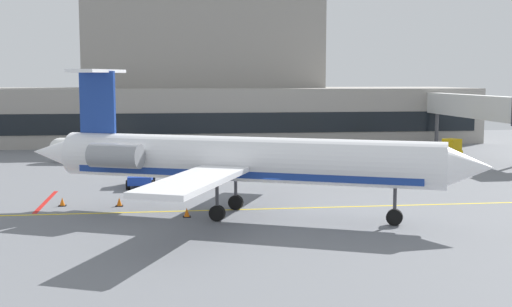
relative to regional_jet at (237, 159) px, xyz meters
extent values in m
cube|color=slate|center=(2.49, -1.03, -3.39)|extent=(120.00, 120.00, 0.10)
cube|color=yellow|center=(2.49, 1.82, -3.34)|extent=(108.00, 0.24, 0.01)
cube|color=red|center=(-11.97, 6.17, -3.34)|extent=(0.30, 8.00, 0.01)
cube|color=gray|center=(1.31, 46.74, 0.04)|extent=(66.47, 15.54, 6.77)
cube|color=gray|center=(0.83, 50.63, 9.91)|extent=(30.43, 10.88, 12.97)
cube|color=black|center=(1.31, 38.92, -0.53)|extent=(63.81, 0.12, 2.39)
cube|color=silver|center=(27.81, 28.44, 1.73)|extent=(1.40, 21.06, 2.40)
cylinder|color=#4C4C51|center=(27.81, 37.47, -1.41)|extent=(0.44, 0.44, 3.87)
cylinder|color=white|center=(0.43, -0.19, 0.03)|extent=(21.73, 11.53, 2.61)
cube|color=navy|center=(0.43, -0.19, -0.69)|extent=(19.56, 10.38, 0.47)
cone|color=white|center=(11.61, -5.13, 0.03)|extent=(3.66, 3.50, 2.56)
cone|color=white|center=(-10.98, 4.85, 0.03)|extent=(4.00, 3.40, 2.22)
cube|color=white|center=(2.22, 5.69, -0.36)|extent=(6.45, 9.90, 0.28)
cube|color=white|center=(-2.71, -5.47, -0.36)|extent=(6.45, 9.90, 0.28)
cylinder|color=gray|center=(-5.35, 4.62, 0.23)|extent=(3.45, 2.58, 1.44)
cylinder|color=gray|center=(-7.02, 0.85, 0.23)|extent=(3.45, 2.58, 1.44)
cube|color=navy|center=(-8.25, 3.65, 3.24)|extent=(2.25, 1.17, 3.80)
cube|color=white|center=(-8.25, 3.65, 5.13)|extent=(3.36, 4.56, 0.20)
cylinder|color=#3F3F44|center=(8.29, -3.67, -1.86)|extent=(0.20, 0.20, 1.62)
cylinder|color=black|center=(8.29, -3.67, -2.89)|extent=(0.96, 0.68, 0.90)
cylinder|color=#3F3F44|center=(0.09, 1.82, -1.86)|extent=(0.20, 0.20, 1.62)
cylinder|color=black|center=(0.09, 1.82, -2.89)|extent=(0.96, 0.68, 0.90)
cylinder|color=#3F3F44|center=(-1.29, -1.29, -1.86)|extent=(0.20, 0.20, 1.62)
cylinder|color=black|center=(-1.29, -1.29, -2.89)|extent=(0.96, 0.68, 0.90)
cube|color=#19389E|center=(-6.03, 11.41, -2.69)|extent=(1.79, 3.76, 0.60)
cube|color=navy|center=(-6.00, 12.46, -1.82)|extent=(1.56, 1.53, 1.13)
cylinder|color=black|center=(-6.84, 12.74, -2.99)|extent=(0.30, 0.71, 0.70)
cylinder|color=black|center=(-5.15, 12.69, -2.99)|extent=(0.30, 0.71, 0.70)
cylinder|color=black|center=(-6.91, 10.14, -2.99)|extent=(0.30, 0.71, 0.70)
cylinder|color=black|center=(-5.21, 10.09, -2.99)|extent=(0.30, 0.71, 0.70)
cube|color=#E5B20C|center=(15.86, 15.45, -2.75)|extent=(3.50, 1.81, 0.47)
cube|color=#C3970A|center=(16.82, 15.50, -2.05)|extent=(1.44, 1.55, 0.93)
cylinder|color=black|center=(17.02, 16.34, -2.99)|extent=(0.71, 0.31, 0.70)
cylinder|color=black|center=(17.09, 14.68, -2.99)|extent=(0.71, 0.31, 0.70)
cylinder|color=black|center=(14.62, 16.23, -2.99)|extent=(0.71, 0.31, 0.70)
cylinder|color=black|center=(14.69, 14.57, -2.99)|extent=(0.71, 0.31, 0.70)
cube|color=#E5B20C|center=(23.09, 24.28, -2.66)|extent=(2.93, 3.73, 0.66)
cube|color=#C3970A|center=(23.53, 23.43, -1.77)|extent=(1.86, 1.85, 1.12)
cylinder|color=black|center=(24.33, 23.58, -2.99)|extent=(0.57, 0.75, 0.70)
cylinder|color=black|center=(22.95, 22.87, -2.99)|extent=(0.57, 0.75, 0.70)
cylinder|color=black|center=(23.24, 25.69, -2.99)|extent=(0.57, 0.75, 0.70)
cylinder|color=black|center=(21.86, 24.98, -2.99)|extent=(0.57, 0.75, 0.70)
cylinder|color=white|center=(-11.80, 26.75, -1.99)|extent=(5.33, 2.77, 2.00)
sphere|color=white|center=(-9.29, 26.35, -1.99)|extent=(1.96, 1.96, 1.96)
sphere|color=white|center=(-14.31, 27.15, -1.99)|extent=(1.96, 1.96, 1.96)
cube|color=#59595B|center=(-13.32, 26.75, -3.17)|extent=(0.60, 1.80, 0.35)
cube|color=#59595B|center=(-10.28, 26.75, -3.17)|extent=(0.60, 1.80, 0.35)
cone|color=orange|center=(-10.67, 4.43, -3.07)|extent=(0.36, 0.36, 0.55)
cube|color=black|center=(-10.67, 4.43, -3.32)|extent=(0.47, 0.47, 0.04)
cone|color=orange|center=(-7.09, 3.90, -3.07)|extent=(0.36, 0.36, 0.55)
cube|color=black|center=(-7.09, 3.90, -3.32)|extent=(0.47, 0.47, 0.04)
cone|color=orange|center=(-2.96, 0.02, -3.07)|extent=(0.36, 0.36, 0.55)
cube|color=black|center=(-2.96, 0.02, -3.32)|extent=(0.47, 0.47, 0.04)
camera|label=1|loc=(-3.97, -38.32, 4.73)|focal=46.83mm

